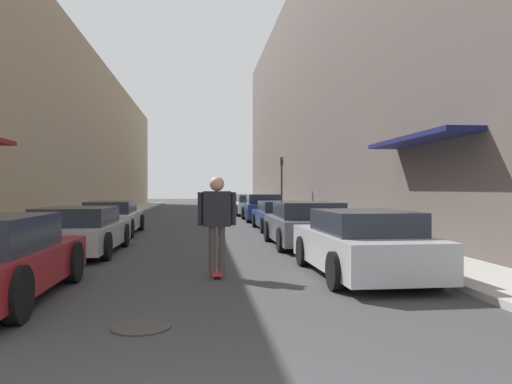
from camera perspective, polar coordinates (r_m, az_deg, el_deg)
The scene contains 16 objects.
ground at distance 24.47m, azimuth -6.40°, elevation -3.50°, with size 119.91×119.91×0.00m, color #38383A.
curb_strip_left at distance 30.34m, azimuth -15.98°, elevation -2.65°, with size 1.80×54.51×0.12m.
curb_strip_right at distance 30.32m, azimuth 3.23°, elevation -2.64°, with size 1.80×54.51×0.12m.
building_row_left at distance 31.07m, azimuth -21.31°, elevation 6.09°, with size 4.90×54.51×9.52m.
building_row_right at distance 31.43m, azimuth 8.56°, elevation 11.01°, with size 4.90×54.51×14.92m.
parked_car_left_1 at distance 13.43m, azimuth -19.60°, elevation -4.19°, with size 2.03×4.49×1.18m.
parked_car_left_2 at distance 18.84m, azimuth -16.12°, elevation -2.86°, with size 1.89×4.81×1.20m.
parked_car_right_0 at distance 9.62m, azimuth 11.97°, elevation -5.82°, with size 1.88×4.24×1.24m.
parked_car_right_1 at distance 14.37m, azimuth 5.78°, elevation -3.73°, with size 2.05×4.26×1.27m.
parked_car_right_2 at distance 19.91m, azimuth 2.69°, elevation -2.74°, with size 1.86×4.70×1.16m.
parked_car_right_3 at distance 25.49m, azimuth 0.77°, elevation -1.84°, with size 1.93×4.47×1.37m.
parked_car_right_4 at distance 31.02m, azimuth -0.65°, elevation -1.53°, with size 1.95×4.36×1.27m.
parked_car_right_5 at distance 36.82m, azimuth -1.63°, elevation -1.25°, with size 2.08×4.30×1.25m.
skateboarder at distance 9.37m, azimuth -4.49°, elevation -2.59°, with size 0.72×0.78×1.87m.
manhole_cover at distance 6.23m, azimuth -13.03°, elevation -14.83°, with size 0.70×0.70×0.02m.
traffic_light at distance 27.88m, azimuth 2.95°, elevation 1.43°, with size 0.16×0.22×3.29m.
Camera 1 is at (0.06, -2.61, 1.64)m, focal length 35.00 mm.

